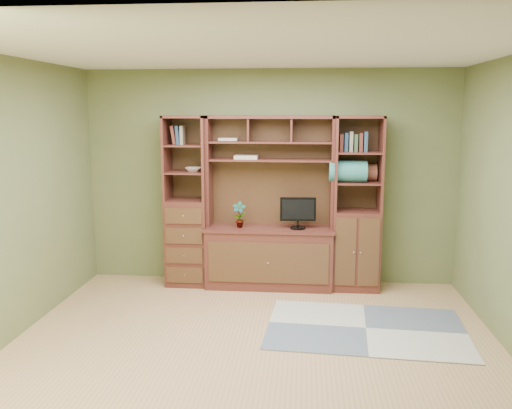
# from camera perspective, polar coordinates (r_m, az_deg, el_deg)

# --- Properties ---
(room) EXTENTS (4.60, 4.10, 2.64)m
(room) POSITION_cam_1_polar(r_m,az_deg,el_deg) (4.67, -0.21, -0.13)
(room) COLOR tan
(room) RESTS_ON ground
(center_hutch) EXTENTS (1.54, 0.53, 2.05)m
(center_hutch) POSITION_cam_1_polar(r_m,az_deg,el_deg) (6.42, 1.44, 0.15)
(center_hutch) COLOR #51231C
(center_hutch) RESTS_ON ground
(left_tower) EXTENTS (0.50, 0.45, 2.05)m
(left_tower) POSITION_cam_1_polar(r_m,az_deg,el_deg) (6.59, -7.24, 0.34)
(left_tower) COLOR #51231C
(left_tower) RESTS_ON ground
(right_tower) EXTENTS (0.55, 0.45, 2.05)m
(right_tower) POSITION_cam_1_polar(r_m,az_deg,el_deg) (6.47, 10.56, 0.06)
(right_tower) COLOR #51231C
(right_tower) RESTS_ON ground
(rug) EXTENTS (1.99, 1.40, 0.01)m
(rug) POSITION_cam_1_polar(r_m,az_deg,el_deg) (5.54, 11.49, -12.65)
(rug) COLOR gray
(rug) RESTS_ON ground
(monitor) EXTENTS (0.43, 0.21, 0.52)m
(monitor) POSITION_cam_1_polar(r_m,az_deg,el_deg) (6.37, 4.45, -0.29)
(monitor) COLOR black
(monitor) RESTS_ON center_hutch
(orchid) EXTENTS (0.16, 0.11, 0.31)m
(orchid) POSITION_cam_1_polar(r_m,az_deg,el_deg) (6.44, -1.77, -1.08)
(orchid) COLOR #B74D3E
(orchid) RESTS_ON center_hutch
(magazines) EXTENTS (0.27, 0.20, 0.04)m
(magazines) POSITION_cam_1_polar(r_m,az_deg,el_deg) (6.46, -1.03, 5.02)
(magazines) COLOR beige
(magazines) RESTS_ON center_hutch
(bowl) EXTENTS (0.20, 0.20, 0.05)m
(bowl) POSITION_cam_1_polar(r_m,az_deg,el_deg) (6.52, -6.59, 3.70)
(bowl) COLOR silver
(bowl) RESTS_ON left_tower
(blanket_teal) EXTENTS (0.43, 0.25, 0.25)m
(blanket_teal) POSITION_cam_1_polar(r_m,az_deg,el_deg) (6.36, 9.65, 3.46)
(blanket_teal) COLOR #2E7975
(blanket_teal) RESTS_ON right_tower
(blanket_red) EXTENTS (0.36, 0.20, 0.20)m
(blanket_red) POSITION_cam_1_polar(r_m,az_deg,el_deg) (6.50, 10.99, 3.34)
(blanket_red) COLOR brown
(blanket_red) RESTS_ON right_tower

